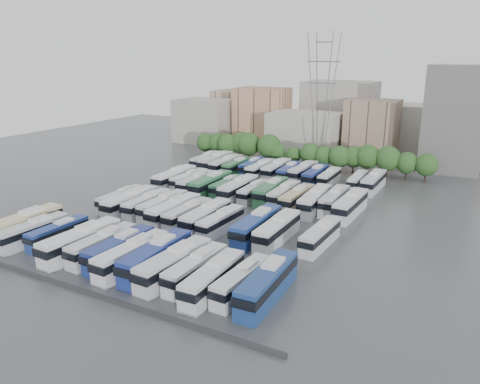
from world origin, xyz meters
The scene contains 56 objects.
ground centered at (0.00, 0.00, 0.00)m, with size 220.00×220.00×0.00m, color #424447.
parapet centered at (0.00, -33.00, 0.25)m, with size 56.00×0.50×0.50m, color #2D2D30.
tree_line centered at (-1.29, 42.12, 4.36)m, with size 64.69×7.82×8.17m.
city_buildings centered at (-7.46, 71.86, 7.87)m, with size 102.00×35.00×20.00m.
apartment_tower centered at (34.00, 58.00, 13.00)m, with size 14.00×14.00×26.00m, color silver.
electricity_pylon centered at (2.00, 50.00, 18.66)m, with size 9.00×6.91×33.83m.
bus_r0_s0 centered at (-21.45, -24.15, 2.10)m, with size 3.21×13.69×4.28m.
bus_r0_s1 centered at (-18.23, -25.04, 1.85)m, with size 3.12×12.10×3.77m.
bus_r0_s2 centered at (-14.82, -23.21, 1.67)m, with size 2.53×10.85×3.39m.
bus_r0_s4 centered at (-8.20, -24.74, 2.10)m, with size 3.56×13.74×4.28m.
bus_r0_s5 centered at (-4.85, -23.78, 1.88)m, with size 2.91×12.26×3.83m.
bus_r0_s6 centered at (-1.50, -23.80, 1.93)m, with size 2.74×12.55×3.94m.
bus_r0_s7 centered at (1.66, -24.79, 2.01)m, with size 3.28×13.11×4.09m.
bus_r0_s8 centered at (4.91, -23.75, 2.10)m, with size 3.58×13.74×4.27m.
bus_r0_s9 centered at (8.28, -24.34, 2.04)m, with size 3.54×13.35×4.15m.
bus_r0_s10 centered at (11.34, -23.73, 1.83)m, with size 2.78×11.91×3.72m.
bus_r0_s11 centered at (14.82, -25.18, 1.92)m, with size 3.18×12.53×3.90m.
bus_r0_s12 centered at (18.07, -23.72, 1.75)m, with size 2.94×11.45×3.57m.
bus_r0_s13 centered at (21.35, -23.29, 2.09)m, with size 3.56×13.69×4.26m.
bus_r1_s1 centered at (-18.17, -5.20, 1.77)m, with size 2.80×11.58×3.61m.
bus_r1_s2 centered at (-14.93, -6.44, 2.00)m, with size 2.85×13.00×4.08m.
bus_r1_s3 centered at (-11.60, -5.44, 1.85)m, with size 2.72×12.06×3.78m.
bus_r1_s4 centered at (-8.21, -5.17, 1.91)m, with size 2.86×12.44×3.89m.
bus_r1_s5 centered at (-4.92, -6.41, 1.98)m, with size 3.12×12.91×4.03m.
bus_r1_s6 centered at (-1.82, -6.54, 1.83)m, with size 2.97×11.93×3.72m.
bus_r1_s7 centered at (1.83, -6.48, 1.96)m, with size 2.97×12.79×4.00m.
bus_r1_s8 centered at (5.02, -6.97, 1.75)m, with size 3.00×11.46×3.56m.
bus_r1_s10 centered at (11.51, -6.59, 2.10)m, with size 3.20×13.66×4.27m.
bus_r1_s11 centered at (15.03, -6.45, 1.98)m, with size 2.86×12.84×4.02m.
bus_r1_s13 centered at (21.63, -5.16, 1.79)m, with size 2.94×11.68×3.64m.
bus_r2_s1 centered at (-18.09, 11.85, 2.04)m, with size 2.98×13.24×4.15m.
bus_r2_s2 centered at (-14.83, 12.76, 1.77)m, with size 2.84×11.57×3.61m.
bus_r2_s3 centered at (-11.76, 11.12, 1.87)m, with size 2.81×12.19×3.81m.
bus_r2_s4 centered at (-8.17, 11.07, 2.07)m, with size 2.95×13.44×4.22m.
bus_r2_s5 centered at (-4.92, 12.20, 1.73)m, with size 2.45×11.24×3.52m.
bus_r2_s6 centered at (-1.53, 11.08, 2.01)m, with size 2.96×13.08×4.10m.
bus_r2_s7 centered at (1.66, 11.58, 1.68)m, with size 2.66×10.99×3.43m.
bus_r2_s8 centered at (5.04, 12.68, 1.98)m, with size 3.35×12.95×4.03m.
bus_r2_s9 centered at (8.04, 12.36, 1.84)m, with size 2.84×12.00×3.75m.
bus_r2_s10 centered at (11.34, 11.10, 1.86)m, with size 3.02×12.18×3.80m.
bus_r2_s11 centered at (14.99, 10.72, 2.03)m, with size 3.49×13.31×4.14m.
bus_r2_s12 centered at (18.10, 12.95, 1.93)m, with size 3.01×12.59×3.93m.
bus_r2_s13 centered at (21.63, 11.28, 2.03)m, with size 3.18×13.27×4.14m.
bus_r3_s0 centered at (-21.51, 30.41, 1.90)m, with size 2.91×12.37×3.87m.
bus_r3_s1 centered at (-18.27, 29.51, 2.08)m, with size 3.07×13.54×4.24m.
bus_r3_s2 centered at (-14.88, 28.88, 1.92)m, with size 3.17×12.54×3.91m.
bus_r3_s3 centered at (-11.61, 28.74, 1.79)m, with size 2.60×11.63×3.64m.
bus_r3_s4 centered at (-8.33, 30.47, 1.77)m, with size 3.06×11.59×3.60m.
bus_r3_s5 centered at (-5.08, 28.61, 1.88)m, with size 2.72×12.21×3.83m.
bus_r3_s6 centered at (-1.61, 30.03, 1.96)m, with size 3.00×12.76×3.99m.
bus_r3_s7 centered at (1.69, 30.09, 1.78)m, with size 3.12×11.69×3.63m.
bus_r3_s8 centered at (4.85, 31.02, 1.91)m, with size 3.14×12.49×3.89m.
bus_r3_s9 centered at (8.45, 29.37, 1.87)m, with size 2.82×12.17×3.81m.
bus_r3_s10 centered at (11.52, 30.02, 1.67)m, with size 2.42×10.84×3.40m.
bus_r3_s12 centered at (17.94, 30.07, 1.66)m, with size 2.60×10.82×3.38m.
bus_r3_s13 centered at (21.46, 29.80, 1.94)m, with size 2.87×12.62×3.95m.
Camera 1 is at (42.65, -69.32, 28.43)m, focal length 35.00 mm.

